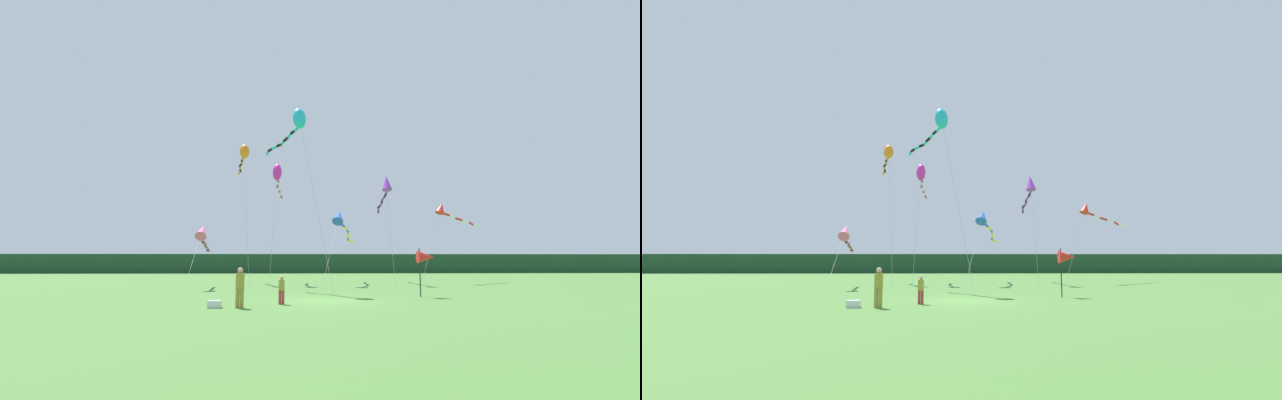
{
  "view_description": "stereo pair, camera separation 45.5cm",
  "coord_description": "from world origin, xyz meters",
  "views": [
    {
      "loc": [
        -1.06,
        -20.54,
        1.97
      ],
      "look_at": [
        0.0,
        6.0,
        5.88
      ],
      "focal_mm": 23.04,
      "sensor_mm": 36.0,
      "label": 1
    },
    {
      "loc": [
        -0.61,
        -20.55,
        1.97
      ],
      "look_at": [
        0.0,
        6.0,
        5.88
      ],
      "focal_mm": 23.04,
      "sensor_mm": 36.0,
      "label": 2
    }
  ],
  "objects": [
    {
      "name": "ground_plane",
      "position": [
        0.0,
        0.0,
        0.0
      ],
      "size": [
        120.0,
        120.0,
        0.0
      ],
      "primitive_type": "plane",
      "color": "#477533"
    },
    {
      "name": "distant_treeline",
      "position": [
        0.0,
        45.0,
        1.47
      ],
      "size": [
        108.0,
        2.34,
        2.94
      ],
      "primitive_type": "cube",
      "color": "#1E4228",
      "rests_on": "ground"
    },
    {
      "name": "person_adult",
      "position": [
        -3.72,
        -2.86,
        0.93
      ],
      "size": [
        0.37,
        0.37,
        1.67
      ],
      "color": "olive",
      "rests_on": "ground"
    },
    {
      "name": "person_child",
      "position": [
        -2.05,
        -1.47,
        0.71
      ],
      "size": [
        0.28,
        0.28,
        1.28
      ],
      "color": "#B23338",
      "rests_on": "ground"
    },
    {
      "name": "cooler_box",
      "position": [
        -4.77,
        -2.73,
        0.15
      ],
      "size": [
        0.55,
        0.42,
        0.3
      ],
      "primitive_type": "cube",
      "color": "silver",
      "rests_on": "ground"
    },
    {
      "name": "banner_flag_pole",
      "position": [
        5.67,
        2.04,
        2.14
      ],
      "size": [
        0.9,
        0.7,
        2.63
      ],
      "color": "black",
      "rests_on": "ground"
    },
    {
      "name": "kite_rainbow",
      "position": [
        -8.21,
        8.87,
        3.88
      ],
      "size": [
        0.86,
        8.42,
        4.76
      ],
      "color": "#B2B2B2",
      "rests_on": "ground"
    },
    {
      "name": "kite_red",
      "position": [
        11.87,
        15.84,
        6.34
      ],
      "size": [
        7.41,
        4.81,
        7.2
      ],
      "color": "#B2B2B2",
      "rests_on": "ground"
    },
    {
      "name": "kite_cyan",
      "position": [
        -1.57,
        6.42,
        11.3
      ],
      "size": [
        4.66,
        7.17,
        12.28
      ],
      "color": "#B2B2B2",
      "rests_on": "ground"
    },
    {
      "name": "kite_magenta",
      "position": [
        -3.38,
        14.95,
        9.41
      ],
      "size": [
        0.92,
        8.21,
        10.44
      ],
      "color": "#B2B2B2",
      "rests_on": "ground"
    },
    {
      "name": "kite_blue",
      "position": [
        2.0,
        13.13,
        5.25
      ],
      "size": [
        3.57,
        11.43,
        6.27
      ],
      "color": "#B2B2B2",
      "rests_on": "ground"
    },
    {
      "name": "kite_purple",
      "position": [
        6.11,
        14.61,
        8.31
      ],
      "size": [
        0.93,
        7.99,
        9.3
      ],
      "color": "#B2B2B2",
      "rests_on": "ground"
    },
    {
      "name": "kite_orange",
      "position": [
        -6.57,
        16.34,
        11.7
      ],
      "size": [
        2.31,
        6.91,
        12.55
      ],
      "color": "#B2B2B2",
      "rests_on": "ground"
    }
  ]
}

